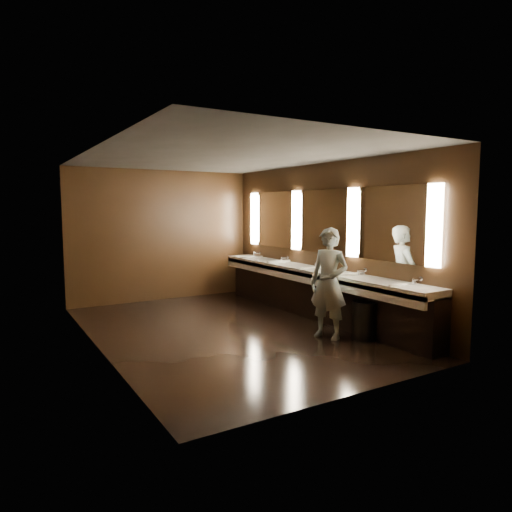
{
  "coord_description": "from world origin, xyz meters",
  "views": [
    {
      "loc": [
        -3.33,
        -6.48,
        1.99
      ],
      "look_at": [
        0.57,
        0.0,
        1.19
      ],
      "focal_mm": 32.0,
      "sensor_mm": 36.0,
      "label": 1
    }
  ],
  "objects": [
    {
      "name": "floor",
      "position": [
        0.0,
        0.0,
        0.0
      ],
      "size": [
        6.0,
        6.0,
        0.0
      ],
      "primitive_type": "plane",
      "color": "black",
      "rests_on": "ground"
    },
    {
      "name": "ceiling",
      "position": [
        0.0,
        0.0,
        2.8
      ],
      "size": [
        4.0,
        6.0,
        0.02
      ],
      "primitive_type": "cube",
      "color": "#2D2D2B",
      "rests_on": "wall_back"
    },
    {
      "name": "wall_back",
      "position": [
        0.0,
        3.0,
        1.4
      ],
      "size": [
        4.0,
        0.02,
        2.8
      ],
      "primitive_type": "cube",
      "color": "black",
      "rests_on": "floor"
    },
    {
      "name": "wall_front",
      "position": [
        0.0,
        -3.0,
        1.4
      ],
      "size": [
        4.0,
        0.02,
        2.8
      ],
      "primitive_type": "cube",
      "color": "black",
      "rests_on": "floor"
    },
    {
      "name": "wall_left",
      "position": [
        -2.0,
        0.0,
        1.4
      ],
      "size": [
        0.02,
        6.0,
        2.8
      ],
      "primitive_type": "cube",
      "color": "black",
      "rests_on": "floor"
    },
    {
      "name": "wall_right",
      "position": [
        2.0,
        0.0,
        1.4
      ],
      "size": [
        0.02,
        6.0,
        2.8
      ],
      "primitive_type": "cube",
      "color": "black",
      "rests_on": "floor"
    },
    {
      "name": "sink_counter",
      "position": [
        1.79,
        0.0,
        0.5
      ],
      "size": [
        0.55,
        5.4,
        1.01
      ],
      "color": "black",
      "rests_on": "floor"
    },
    {
      "name": "mirror_band",
      "position": [
        1.98,
        -0.0,
        1.75
      ],
      "size": [
        0.06,
        5.03,
        1.15
      ],
      "color": "#FFEAC8",
      "rests_on": "wall_right"
    },
    {
      "name": "person",
      "position": [
        1.15,
        -1.18,
        0.85
      ],
      "size": [
        0.6,
        0.72,
        1.7
      ],
      "primitive_type": "imported",
      "rotation": [
        0.0,
        0.0,
        -1.2
      ],
      "color": "#8EC0D4",
      "rests_on": "floor"
    },
    {
      "name": "trash_bin",
      "position": [
        1.58,
        -1.53,
        0.29
      ],
      "size": [
        0.48,
        0.48,
        0.58
      ],
      "primitive_type": "cylinder",
      "rotation": [
        0.0,
        0.0,
        -0.34
      ],
      "color": "black",
      "rests_on": "floor"
    }
  ]
}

